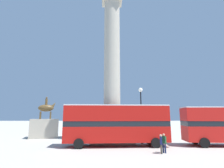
{
  "coord_description": "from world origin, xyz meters",
  "views": [
    {
      "loc": [
        -0.6,
        -22.83,
        3.17
      ],
      "look_at": [
        0.0,
        0.0,
        7.37
      ],
      "focal_mm": 28.0,
      "sensor_mm": 36.0,
      "label": 1
    }
  ],
  "objects_px": {
    "bus_a": "(117,123)",
    "pedestrian_by_plinth": "(161,143)",
    "monument_column": "(112,76)",
    "equestrian_statue": "(45,126)",
    "pedestrian_near_lamp": "(164,142)",
    "street_lamp": "(141,107)"
  },
  "relations": [
    {
      "from": "bus_a",
      "to": "pedestrian_by_plinth",
      "type": "xyz_separation_m",
      "value": [
        3.65,
        -3.74,
        -1.54
      ]
    },
    {
      "from": "monument_column",
      "to": "equestrian_statue",
      "type": "height_order",
      "value": "monument_column"
    },
    {
      "from": "equestrian_statue",
      "to": "pedestrian_near_lamp",
      "type": "relative_size",
      "value": 3.73
    },
    {
      "from": "street_lamp",
      "to": "pedestrian_by_plinth",
      "type": "bearing_deg",
      "value": -84.27
    },
    {
      "from": "monument_column",
      "to": "street_lamp",
      "type": "distance_m",
      "value": 5.77
    },
    {
      "from": "equestrian_statue",
      "to": "street_lamp",
      "type": "relative_size",
      "value": 0.92
    },
    {
      "from": "bus_a",
      "to": "pedestrian_by_plinth",
      "type": "relative_size",
      "value": 6.94
    },
    {
      "from": "bus_a",
      "to": "pedestrian_by_plinth",
      "type": "height_order",
      "value": "bus_a"
    },
    {
      "from": "equestrian_statue",
      "to": "bus_a",
      "type": "bearing_deg",
      "value": -51.01
    },
    {
      "from": "bus_a",
      "to": "street_lamp",
      "type": "bearing_deg",
      "value": 28.95
    },
    {
      "from": "equestrian_statue",
      "to": "pedestrian_near_lamp",
      "type": "distance_m",
      "value": 18.27
    },
    {
      "from": "pedestrian_by_plinth",
      "to": "bus_a",
      "type": "bearing_deg",
      "value": -123.82
    },
    {
      "from": "monument_column",
      "to": "pedestrian_by_plinth",
      "type": "height_order",
      "value": "monument_column"
    },
    {
      "from": "monument_column",
      "to": "pedestrian_near_lamp",
      "type": "distance_m",
      "value": 11.17
    },
    {
      "from": "bus_a",
      "to": "monument_column",
      "type": "bearing_deg",
      "value": 94.4
    },
    {
      "from": "bus_a",
      "to": "equestrian_statue",
      "type": "relative_size",
      "value": 1.83
    },
    {
      "from": "equestrian_statue",
      "to": "street_lamp",
      "type": "height_order",
      "value": "street_lamp"
    },
    {
      "from": "bus_a",
      "to": "pedestrian_by_plinth",
      "type": "bearing_deg",
      "value": -48.02
    },
    {
      "from": "pedestrian_near_lamp",
      "to": "pedestrian_by_plinth",
      "type": "xyz_separation_m",
      "value": [
        -0.36,
        -0.33,
        -0.02
      ]
    },
    {
      "from": "monument_column",
      "to": "bus_a",
      "type": "relative_size",
      "value": 1.94
    },
    {
      "from": "monument_column",
      "to": "pedestrian_by_plinth",
      "type": "distance_m",
      "value": 11.26
    },
    {
      "from": "bus_a",
      "to": "street_lamp",
      "type": "relative_size",
      "value": 1.68
    }
  ]
}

